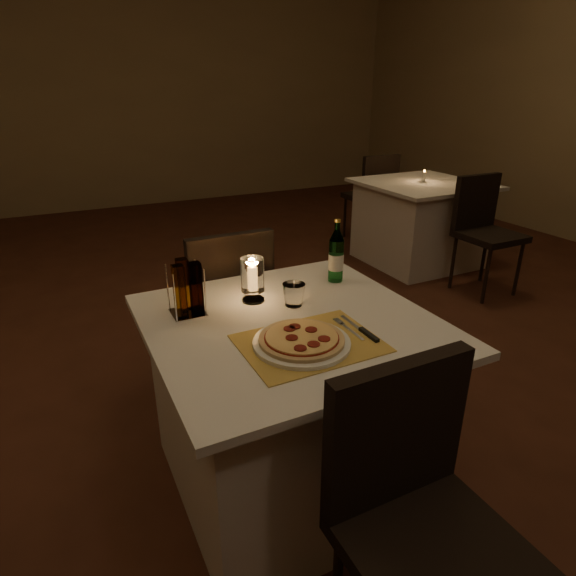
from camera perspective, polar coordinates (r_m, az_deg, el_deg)
name	(u,v)px	position (r m, az deg, el deg)	size (l,w,h in m)	color
floor	(287,408)	(2.55, -0.13, -14.09)	(8.00, 10.00, 0.02)	#4B2418
wall_back	(110,88)	(6.90, -20.37, 21.34)	(8.00, 0.02, 3.00)	#927A55
main_table	(290,404)	(1.93, 0.27, -13.60)	(1.00, 1.00, 0.74)	white
chair_near	(416,501)	(1.38, 14.98, -23.16)	(0.42, 0.42, 0.90)	black
chair_far	(226,297)	(2.42, -7.34, -1.07)	(0.42, 0.42, 0.90)	black
placemat	(310,343)	(1.59, 2.58, -6.55)	(0.45, 0.34, 0.00)	gold
plate	(302,343)	(1.58, 1.62, -6.51)	(0.32, 0.32, 0.01)	white
pizza	(302,338)	(1.57, 1.63, -6.00)	(0.28, 0.28, 0.02)	#D8B77F
fork	(346,328)	(1.69, 6.94, -4.67)	(0.02, 0.18, 0.00)	silver
knife	(365,332)	(1.66, 9.10, -5.17)	(0.02, 0.22, 0.01)	black
tumbler	(294,295)	(1.84, 0.69, -0.78)	(0.09, 0.09, 0.09)	white
water_bottle	(336,257)	(2.07, 5.72, 3.72)	(0.07, 0.07, 0.27)	#5DAE67
hurricane_candle	(252,276)	(1.86, -4.23, 1.40)	(0.09, 0.09, 0.18)	white
cruet_caddy	(187,290)	(1.78, -11.91, -0.28)	(0.12, 0.12, 0.21)	white
neighbor_table_right	(419,223)	(4.58, 15.26, 7.49)	(1.00, 1.00, 0.74)	white
neighbor_chair_ra	(483,222)	(4.05, 22.12, 7.23)	(0.42, 0.42, 0.90)	black
neighbor_chair_rb	(374,189)	(5.08, 10.14, 11.42)	(0.42, 0.42, 0.90)	black
neighbor_candle_right	(424,177)	(4.49, 15.81, 12.58)	(0.03, 0.03, 0.11)	white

